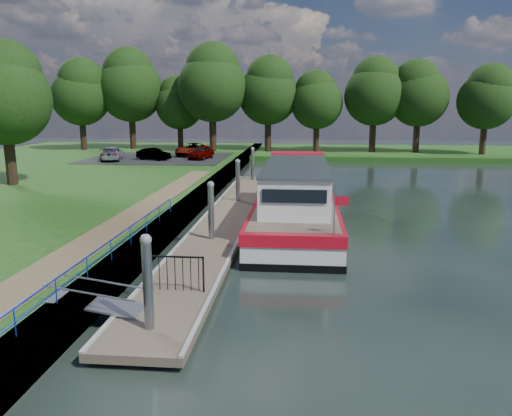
# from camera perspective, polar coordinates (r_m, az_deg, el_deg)

# --- Properties ---
(ground) EXTENTS (160.00, 160.00, 0.00)m
(ground) POSITION_cam_1_polar(r_m,az_deg,el_deg) (14.30, -11.37, -13.92)
(ground) COLOR black
(ground) RESTS_ON ground
(bank_edge) EXTENTS (1.10, 90.00, 0.78)m
(bank_edge) POSITION_cam_1_polar(r_m,az_deg,el_deg) (28.66, -7.78, -0.02)
(bank_edge) COLOR #473D2D
(bank_edge) RESTS_ON ground
(far_bank) EXTENTS (60.00, 18.00, 0.60)m
(far_bank) POSITION_cam_1_polar(r_m,az_deg,el_deg) (65.10, 12.55, 6.21)
(far_bank) COLOR #1C4513
(far_bank) RESTS_ON ground
(footpath) EXTENTS (1.60, 40.00, 0.05)m
(footpath) POSITION_cam_1_polar(r_m,az_deg,el_deg) (22.59, -16.40, -2.47)
(footpath) COLOR brown
(footpath) RESTS_ON riverbank
(carpark) EXTENTS (14.00, 12.00, 0.06)m
(carpark) POSITION_cam_1_polar(r_m,az_deg,el_deg) (52.76, -11.14, 5.62)
(carpark) COLOR black
(carpark) RESTS_ON riverbank
(blue_fence) EXTENTS (0.04, 18.04, 0.72)m
(blue_fence) POSITION_cam_1_polar(r_m,az_deg,el_deg) (17.39, -17.45, -4.96)
(blue_fence) COLOR #0C2DBF
(blue_fence) RESTS_ON riverbank
(pontoon) EXTENTS (2.50, 30.00, 0.56)m
(pontoon) POSITION_cam_1_polar(r_m,az_deg,el_deg) (26.31, -3.32, -1.43)
(pontoon) COLOR brown
(pontoon) RESTS_ON ground
(mooring_piles) EXTENTS (0.30, 27.30, 3.55)m
(mooring_piles) POSITION_cam_1_polar(r_m,az_deg,el_deg) (26.08, -3.35, 0.91)
(mooring_piles) COLOR gray
(mooring_piles) RESTS_ON ground
(gangway) EXTENTS (2.58, 1.00, 0.92)m
(gangway) POSITION_cam_1_polar(r_m,az_deg,el_deg) (15.09, -17.77, -10.28)
(gangway) COLOR #A5A8AD
(gangway) RESTS_ON ground
(gate_panel) EXTENTS (1.85, 0.05, 1.15)m
(gate_panel) POSITION_cam_1_polar(r_m,az_deg,el_deg) (15.84, -9.26, -6.80)
(gate_panel) COLOR black
(gate_panel) RESTS_ON ground
(barge) EXTENTS (4.36, 21.15, 4.78)m
(barge) POSITION_cam_1_polar(r_m,az_deg,el_deg) (28.63, 4.65, 1.47)
(barge) COLOR black
(barge) RESTS_ON ground
(horizon_trees) EXTENTS (54.38, 10.03, 12.87)m
(horizon_trees) POSITION_cam_1_polar(r_m,az_deg,el_deg) (61.29, 0.19, 13.33)
(horizon_trees) COLOR #332316
(horizon_trees) RESTS_ON ground
(bank_tree_a) EXTENTS (6.12, 6.12, 9.72)m
(bank_tree_a) POSITION_cam_1_polar(r_m,az_deg,el_deg) (38.04, -26.79, 11.77)
(bank_tree_a) COLOR #332316
(bank_tree_a) RESTS_ON riverbank
(car_a) EXTENTS (2.29, 4.14, 1.33)m
(car_a) POSITION_cam_1_polar(r_m,az_deg,el_deg) (50.88, -6.27, 6.34)
(car_a) COLOR #999999
(car_a) RESTS_ON carpark
(car_b) EXTENTS (3.70, 2.39, 1.15)m
(car_b) POSITION_cam_1_polar(r_m,az_deg,el_deg) (50.72, -11.63, 6.06)
(car_b) COLOR #999999
(car_b) RESTS_ON carpark
(car_c) EXTENTS (2.89, 4.89, 1.33)m
(car_c) POSITION_cam_1_polar(r_m,az_deg,el_deg) (51.29, -16.15, 6.00)
(car_c) COLOR #999999
(car_c) RESTS_ON carpark
(car_d) EXTENTS (3.36, 5.21, 1.34)m
(car_d) POSITION_cam_1_polar(r_m,az_deg,el_deg) (54.39, -7.32, 6.66)
(car_d) COLOR #999999
(car_d) RESTS_ON carpark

